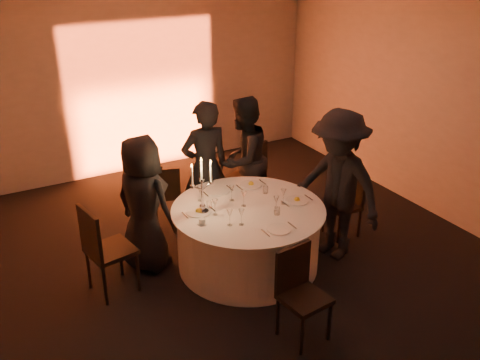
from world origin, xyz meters
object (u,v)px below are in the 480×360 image
guest_back_left (205,167)px  coffee_cup (202,222)px  guest_left (144,204)px  chair_back_left (166,191)px  banquet_table (248,237)px  chair_left (102,246)px  guest_right (337,185)px  chair_front (299,288)px  chair_right (347,200)px  candelabra (202,194)px  guest_back_right (243,159)px  chair_back_right (250,173)px

guest_back_left → coffee_cup: size_ratio=16.30×
guest_left → chair_back_left: bearing=-62.9°
banquet_table → chair_left: bearing=170.5°
guest_right → coffee_cup: 1.71m
chair_front → coffee_cup: (-0.45, 1.23, 0.26)m
chair_right → candelabra: bearing=-93.0°
chair_right → guest_back_right: size_ratio=0.51×
guest_back_left → guest_right: bearing=131.1°
chair_front → guest_right: guest_right is taller
chair_back_left → chair_front: 2.79m
chair_back_right → candelabra: candelabra is taller
chair_back_right → guest_back_left: bearing=-17.1°
chair_left → chair_back_right: 2.57m
chair_back_right → chair_right: chair_back_right is taller
chair_front → guest_back_right: bearing=66.3°
chair_back_left → candelabra: bearing=103.4°
chair_right → chair_front: size_ratio=0.93×
chair_left → chair_front: 2.17m
chair_left → guest_left: size_ratio=0.64×
chair_front → chair_left: bearing=126.2°
chair_right → guest_back_left: size_ratio=0.50×
banquet_table → guest_right: guest_right is taller
coffee_cup → guest_back_right: bearing=45.1°
chair_right → coffee_cup: bearing=-86.3°
guest_back_left → candelabra: (-0.47, -0.90, 0.11)m
chair_back_left → guest_back_right: size_ratio=0.48×
chair_back_right → guest_back_right: bearing=3.2°
chair_back_left → guest_right: size_ratio=0.45×
guest_left → guest_back_left: bearing=-92.9°
chair_right → chair_front: 2.15m
chair_front → candelabra: 1.58m
guest_right → coffee_cup: size_ratio=17.07×
guest_back_right → candelabra: bearing=15.0°
chair_front → guest_left: 2.10m
candelabra → banquet_table: bearing=-18.3°
chair_front → guest_right: size_ratio=0.51×
guest_back_left → coffee_cup: guest_back_left is taller
chair_left → chair_right: size_ratio=1.20×
guest_left → guest_back_right: 1.70m
banquet_table → coffee_cup: bearing=-173.0°
banquet_table → guest_back_left: size_ratio=1.00×
chair_right → guest_left: guest_left is taller
guest_back_left → guest_right: guest_right is taller
chair_front → guest_back_right: 2.55m
banquet_table → guest_back_right: size_ratio=1.03×
chair_left → chair_back_right: size_ratio=1.03×
chair_left → chair_right: chair_left is taller
guest_back_right → candelabra: guest_back_right is taller
guest_left → banquet_table: bearing=-146.9°
chair_back_left → guest_back_right: bearing=176.3°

